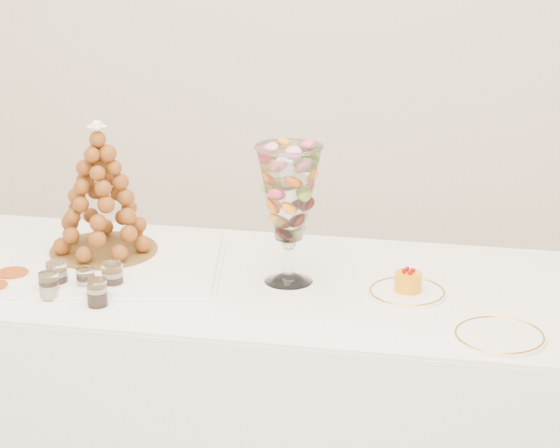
# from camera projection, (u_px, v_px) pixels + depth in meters

# --- Properties ---
(buffet_table) EXTENTS (1.99, 0.90, 0.74)m
(buffet_table) POSITION_uv_depth(u_px,v_px,m) (224.00, 397.00, 3.11)
(buffet_table) COLOR white
(buffet_table) RESTS_ON ground
(lace_tray) EXTENTS (0.70, 0.56, 0.02)m
(lace_tray) POSITION_uv_depth(u_px,v_px,m) (102.00, 262.00, 3.07)
(lace_tray) COLOR white
(lace_tray) RESTS_ON buffet_table
(macaron_vase) EXTENTS (0.17, 0.17, 0.38)m
(macaron_vase) POSITION_uv_depth(u_px,v_px,m) (289.00, 195.00, 2.88)
(macaron_vase) COLOR white
(macaron_vase) RESTS_ON buffet_table
(cake_plate) EXTENTS (0.21, 0.21, 0.01)m
(cake_plate) POSITION_uv_depth(u_px,v_px,m) (407.00, 293.00, 2.87)
(cake_plate) COLOR white
(cake_plate) RESTS_ON buffet_table
(spare_plate) EXTENTS (0.22, 0.22, 0.01)m
(spare_plate) POSITION_uv_depth(u_px,v_px,m) (499.00, 336.00, 2.62)
(spare_plate) COLOR white
(spare_plate) RESTS_ON buffet_table
(verrine_a) EXTENTS (0.06, 0.06, 0.08)m
(verrine_a) POSITION_uv_depth(u_px,v_px,m) (57.00, 276.00, 2.90)
(verrine_a) COLOR white
(verrine_a) RESTS_ON buffet_table
(verrine_b) EXTENTS (0.05, 0.05, 0.07)m
(verrine_b) POSITION_uv_depth(u_px,v_px,m) (86.00, 280.00, 2.88)
(verrine_b) COLOR white
(verrine_b) RESTS_ON buffet_table
(verrine_c) EXTENTS (0.07, 0.07, 0.08)m
(verrine_c) POSITION_uv_depth(u_px,v_px,m) (112.00, 277.00, 2.89)
(verrine_c) COLOR white
(verrine_c) RESTS_ON buffet_table
(verrine_d) EXTENTS (0.06, 0.06, 0.07)m
(verrine_d) POSITION_uv_depth(u_px,v_px,m) (49.00, 285.00, 2.84)
(verrine_d) COLOR white
(verrine_d) RESTS_ON buffet_table
(verrine_e) EXTENTS (0.06, 0.06, 0.07)m
(verrine_e) POSITION_uv_depth(u_px,v_px,m) (97.00, 293.00, 2.80)
(verrine_e) COLOR white
(verrine_e) RESTS_ON buffet_table
(ramekin_back) EXTENTS (0.10, 0.10, 0.03)m
(ramekin_back) POSITION_uv_depth(u_px,v_px,m) (13.00, 279.00, 2.94)
(ramekin_back) COLOR white
(ramekin_back) RESTS_ON buffet_table
(croquembouche) EXTENTS (0.31, 0.31, 0.38)m
(croquembouche) POSITION_uv_depth(u_px,v_px,m) (100.00, 189.00, 3.06)
(croquembouche) COLOR brown
(croquembouche) RESTS_ON lace_tray
(mousse_cake) EXTENTS (0.07, 0.07, 0.06)m
(mousse_cake) POSITION_uv_depth(u_px,v_px,m) (408.00, 281.00, 2.87)
(mousse_cake) COLOR orange
(mousse_cake) RESTS_ON cake_plate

